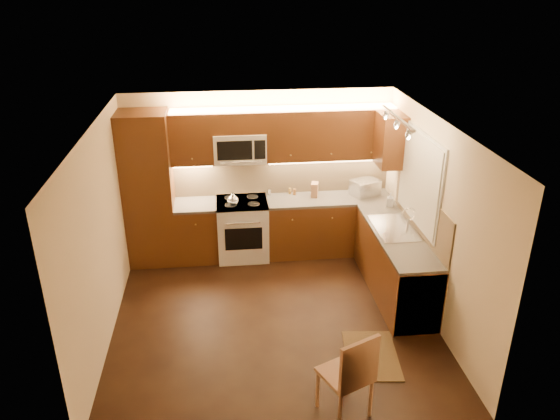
{
  "coord_description": "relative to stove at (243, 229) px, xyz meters",
  "views": [
    {
      "loc": [
        -0.56,
        -5.76,
        4.09
      ],
      "look_at": [
        0.15,
        0.55,
        1.25
      ],
      "focal_mm": 34.6,
      "sensor_mm": 36.0,
      "label": 1
    }
  ],
  "objects": [
    {
      "name": "counter_right",
      "position": [
        2.0,
        -1.28,
        0.42
      ],
      "size": [
        0.6,
        2.0,
        0.04
      ],
      "primitive_type": "cube",
      "color": "#33312E",
      "rests_on": "base_cab_right"
    },
    {
      "name": "kettle",
      "position": [
        -0.13,
        -0.11,
        0.55
      ],
      "size": [
        0.18,
        0.18,
        0.19
      ],
      "primitive_type": null,
      "rotation": [
        0.0,
        0.0,
        -0.1
      ],
      "color": "silver",
      "rests_on": "stove"
    },
    {
      "name": "floor",
      "position": [
        0.3,
        -1.68,
        -0.46
      ],
      "size": [
        4.0,
        4.0,
        0.01
      ],
      "primitive_type": "cube",
      "color": "black",
      "rests_on": "ground"
    },
    {
      "name": "stove",
      "position": [
        0.0,
        0.0,
        0.0
      ],
      "size": [
        0.76,
        0.65,
        0.92
      ],
      "primitive_type": null,
      "color": "silver",
      "rests_on": "floor"
    },
    {
      "name": "spice_jar_a",
      "position": [
        0.44,
        0.23,
        0.49
      ],
      "size": [
        0.05,
        0.05,
        0.1
      ],
      "primitive_type": "cylinder",
      "rotation": [
        0.0,
        0.0,
        0.24
      ],
      "color": "silver",
      "rests_on": "counter_back_right"
    },
    {
      "name": "window_blinds",
      "position": [
        2.27,
        -1.12,
        1.14
      ],
      "size": [
        0.02,
        1.36,
        1.16
      ],
      "primitive_type": "cube",
      "color": "silver",
      "rests_on": "wall_right"
    },
    {
      "name": "base_cab_back_left",
      "position": [
        -0.69,
        0.02,
        -0.03
      ],
      "size": [
        0.62,
        0.6,
        0.86
      ],
      "primitive_type": "cube",
      "color": "#4F2A11",
      "rests_on": "floor"
    },
    {
      "name": "backsplash_back",
      "position": [
        0.65,
        0.31,
        0.74
      ],
      "size": [
        3.3,
        0.02,
        0.6
      ],
      "primitive_type": "cube",
      "color": "tan",
      "rests_on": "wall_back"
    },
    {
      "name": "soap_bottle",
      "position": [
        2.16,
        -0.38,
        0.54
      ],
      "size": [
        0.12,
        0.12,
        0.2
      ],
      "primitive_type": "imported",
      "rotation": [
        0.0,
        0.0,
        -0.33
      ],
      "color": "silver",
      "rests_on": "counter_right"
    },
    {
      "name": "counter_back_left",
      "position": [
        -0.69,
        0.02,
        0.42
      ],
      "size": [
        0.62,
        0.6,
        0.04
      ],
      "primitive_type": "cube",
      "color": "#33312E",
      "rests_on": "base_cab_back_left"
    },
    {
      "name": "microwave",
      "position": [
        0.0,
        0.14,
        1.26
      ],
      "size": [
        0.76,
        0.38,
        0.44
      ],
      "primitive_type": null,
      "color": "silver",
      "rests_on": "wall_back"
    },
    {
      "name": "spice_jar_b",
      "position": [
        0.82,
        0.21,
        0.49
      ],
      "size": [
        0.06,
        0.06,
        0.1
      ],
      "primitive_type": "cylinder",
      "rotation": [
        0.0,
        0.0,
        -0.42
      ],
      "color": "brown",
      "rests_on": "counter_back_right"
    },
    {
      "name": "sink",
      "position": [
        2.0,
        -1.12,
        0.52
      ],
      "size": [
        0.52,
        0.86,
        0.15
      ],
      "primitive_type": null,
      "color": "silver",
      "rests_on": "counter_right"
    },
    {
      "name": "wall_right",
      "position": [
        2.3,
        -1.68,
        0.79
      ],
      "size": [
        0.01,
        4.0,
        2.5
      ],
      "primitive_type": "cube",
      "color": "beige",
      "rests_on": "ground"
    },
    {
      "name": "faucet",
      "position": [
        2.18,
        -1.12,
        0.59
      ],
      "size": [
        0.2,
        0.04,
        0.3
      ],
      "primitive_type": null,
      "color": "silver",
      "rests_on": "counter_right"
    },
    {
      "name": "upper_cab_right_corner",
      "position": [
        2.12,
        -0.28,
        1.42
      ],
      "size": [
        0.35,
        0.5,
        0.75
      ],
      "primitive_type": "cube",
      "color": "#4F2A11",
      "rests_on": "wall_right"
    },
    {
      "name": "upper_cab_bridge",
      "position": [
        0.0,
        0.15,
        1.63
      ],
      "size": [
        0.76,
        0.35,
        0.31
      ],
      "primitive_type": "cube",
      "color": "#4F2A11",
      "rests_on": "wall_back"
    },
    {
      "name": "backsplash_right",
      "position": [
        2.29,
        -1.28,
        0.74
      ],
      "size": [
        0.02,
        2.0,
        0.6
      ],
      "primitive_type": "cube",
      "color": "tan",
      "rests_on": "wall_right"
    },
    {
      "name": "pantry",
      "position": [
        -1.35,
        0.02,
        0.69
      ],
      "size": [
        0.7,
        0.6,
        2.3
      ],
      "primitive_type": "cube",
      "color": "#4F2A11",
      "rests_on": "floor"
    },
    {
      "name": "upper_cab_back_left",
      "position": [
        -0.69,
        0.15,
        1.42
      ],
      "size": [
        0.62,
        0.35,
        0.75
      ],
      "primitive_type": "cube",
      "color": "#4F2A11",
      "rests_on": "wall_back"
    },
    {
      "name": "rug",
      "position": [
        1.35,
        -2.58,
        -0.45
      ],
      "size": [
        0.69,
        0.95,
        0.01
      ],
      "primitive_type": "cube",
      "rotation": [
        0.0,
        0.0,
        -0.11
      ],
      "color": "black",
      "rests_on": "floor"
    },
    {
      "name": "wall_back",
      "position": [
        0.3,
        0.32,
        0.79
      ],
      "size": [
        4.0,
        0.01,
        2.5
      ],
      "primitive_type": "cube",
      "color": "beige",
      "rests_on": "ground"
    },
    {
      "name": "spice_jar_d",
      "position": [
        0.76,
        0.25,
        0.49
      ],
      "size": [
        0.04,
        0.04,
        0.1
      ],
      "primitive_type": "cylinder",
      "rotation": [
        0.0,
        0.0,
        0.06
      ],
      "color": "olive",
      "rests_on": "counter_back_right"
    },
    {
      "name": "track_light_bar",
      "position": [
        1.85,
        -1.27,
        2.0
      ],
      "size": [
        0.04,
        1.2,
        0.03
      ],
      "primitive_type": "cube",
      "color": "silver",
      "rests_on": "ceiling"
    },
    {
      "name": "ceiling",
      "position": [
        0.3,
        -1.68,
        2.04
      ],
      "size": [
        4.0,
        4.0,
        0.01
      ],
      "primitive_type": "cube",
      "color": "beige",
      "rests_on": "ground"
    },
    {
      "name": "knife_block",
      "position": [
        1.12,
        0.11,
        0.55
      ],
      "size": [
        0.14,
        0.18,
        0.22
      ],
      "primitive_type": "cube",
      "rotation": [
        0.0,
        0.0,
        -0.26
      ],
      "color": "#8F6040",
      "rests_on": "counter_back_right"
    },
    {
      "name": "base_cab_right",
      "position": [
        2.0,
        -1.28,
        -0.03
      ],
      "size": [
        0.6,
        2.0,
        0.86
      ],
      "primitive_type": "cube",
      "color": "#4F2A11",
      "rests_on": "floor"
    },
    {
      "name": "dining_chair",
      "position": [
        0.84,
        -3.38,
        0.04
      ],
      "size": [
        0.58,
        0.58,
        0.99
      ],
      "primitive_type": null,
      "rotation": [
        0.0,
        0.0,
        0.42
      ],
      "color": "#8F6040",
      "rests_on": "floor"
    },
    {
      "name": "wall_left",
      "position": [
        -1.7,
        -1.68,
        0.79
      ],
      "size": [
        0.01,
        4.0,
        2.5
      ],
      "primitive_type": "cube",
      "color": "beige",
      "rests_on": "ground"
    },
    {
      "name": "toaster_oven",
      "position": [
        1.9,
        0.07,
        0.56
      ],
      "size": [
        0.48,
        0.43,
        0.24
      ],
      "primitive_type": "cube",
      "rotation": [
        0.0,
        0.0,
        0.38
      ],
      "color": "silver",
      "rests_on": "counter_back_right"
    },
    {
      "name": "dishwasher",
      "position": [
        2.0,
        -1.98,
        -0.03
      ],
      "size": [
        0.58,
        0.6,
        0.84
      ],
      "primitive_type": "cube",
      "color": "silver",
      "rests_on": "floor"
    },
    {
      "name": "counter_back_right",
      "position": [
        1.34,
        0.02,
        0.42
      ],
      "size": [
        1.92,
        0.6,
        0.04
      ],
      "primitive_type": "cube",
      "color": "#33312E",
      "rests_on": "base_cab_back_right"
    },
    {
      "name": "spice_jar_c",
      "position": [
        0.44,
        0.24,
        0.49
      ],
      "size": [
        0.05,
        0.05,
        0.09
      ],
      "primitive_type": "cylinder",
      "rotation": [
        0.0,
        0.0,
        -0.39
      ],
      "color": "silver",
      "rests_on": "counter_back_right"
    },
    {
      "name": "upper_cab_back_right",
      "position": [
        1.34,
        0.15,
        1.42
      ],
      "size": [
        1.92,
        0.35,
        0.75
      ],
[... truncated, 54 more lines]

